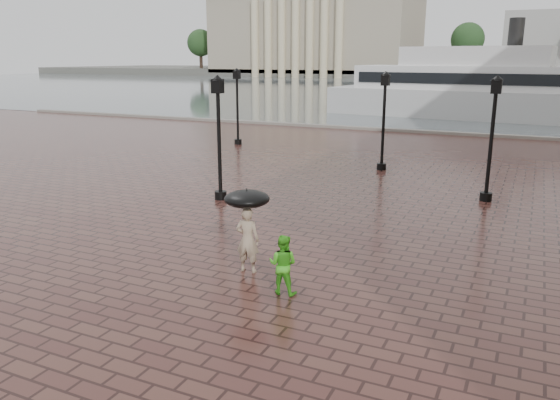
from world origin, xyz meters
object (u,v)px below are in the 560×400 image
adult_pedestrian (248,240)px  child_pedestrian (283,264)px  street_lamps (390,122)px  ferry_near (473,89)px

adult_pedestrian → child_pedestrian: (1.32, -0.79, -0.14)m
street_lamps → child_pedestrian: 14.39m
street_lamps → adult_pedestrian: (-0.08, -13.45, -1.50)m
street_lamps → ferry_near: 26.40m
ferry_near → child_pedestrian: bearing=-83.0°
ferry_near → adult_pedestrian: bearing=-84.8°
ferry_near → street_lamps: bearing=-85.3°
adult_pedestrian → ferry_near: 39.88m
adult_pedestrian → child_pedestrian: bearing=142.3°
child_pedestrian → street_lamps: bearing=-89.7°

